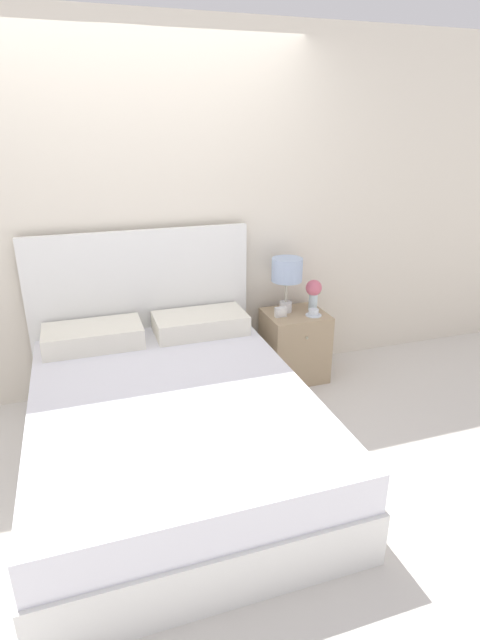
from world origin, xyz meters
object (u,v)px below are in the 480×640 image
(bed, at_px, (170,417))
(table_lamp, at_px, (287,273))
(nightstand, at_px, (294,345))
(teacup, at_px, (314,313))
(flower_vase, at_px, (314,291))
(alarm_clock, at_px, (281,312))

(bed, height_order, table_lamp, bed)
(nightstand, height_order, teacup, teacup)
(nightstand, bearing_deg, flower_vase, 8.99)
(table_lamp, height_order, alarm_clock, table_lamp)
(nightstand, relative_size, table_lamp, 1.29)
(flower_vase, bearing_deg, teacup, -113.83)
(bed, relative_size, alarm_clock, 23.26)
(flower_vase, distance_m, alarm_clock, 0.33)
(alarm_clock, bearing_deg, table_lamp, 49.15)
(nightstand, xyz_separation_m, table_lamp, (-0.06, 0.06, 0.59))
(table_lamp, relative_size, teacup, 3.44)
(flower_vase, relative_size, alarm_clock, 2.75)
(nightstand, distance_m, teacup, 0.33)
(table_lamp, distance_m, alarm_clock, 0.31)
(table_lamp, distance_m, flower_vase, 0.28)
(table_lamp, xyz_separation_m, flower_vase, (0.22, -0.03, -0.16))
(flower_vase, xyz_separation_m, teacup, (-0.05, -0.11, -0.13))
(nightstand, height_order, table_lamp, table_lamp)
(alarm_clock, bearing_deg, teacup, -12.19)
(teacup, relative_size, alarm_clock, 1.39)
(bed, xyz_separation_m, teacup, (1.26, 0.64, 0.29))
(nightstand, bearing_deg, table_lamp, 135.48)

